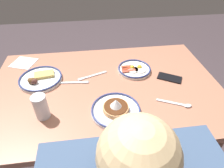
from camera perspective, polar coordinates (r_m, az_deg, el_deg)
ground_plane at (r=1.70m, az=-1.32°, el=-19.72°), size 6.00×6.00×0.00m
dining_table at (r=1.20m, az=-1.76°, el=-3.62°), size 1.36×0.87×0.73m
plate_near_main at (r=1.26m, az=6.66°, el=4.42°), size 0.21×0.21×0.04m
plate_center_pancakes at (r=1.25m, az=-20.54°, el=1.52°), size 0.26×0.26×0.05m
plate_far_companion at (r=0.97m, az=1.14°, el=-7.49°), size 0.25×0.25×0.08m
drinking_glass at (r=0.99m, az=-20.29°, el=-6.66°), size 0.07×0.07×0.13m
cell_phone at (r=1.25m, az=16.72°, el=1.78°), size 0.16×0.14×0.01m
paper_napkin at (r=1.47m, az=-24.71°, el=5.73°), size 0.19×0.18×0.00m
fork_near at (r=1.22m, az=-5.94°, el=2.43°), size 0.19×0.08×0.01m
fork_far at (r=1.18m, az=-11.70°, el=0.41°), size 0.20×0.03×0.01m
tea_spoon at (r=1.08m, az=19.28°, el=-5.66°), size 0.17×0.09×0.01m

